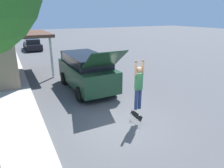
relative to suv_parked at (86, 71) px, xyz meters
name	(u,v)px	position (x,y,z in m)	size (l,w,h in m)	color
ground_plane	(120,124)	(-0.25, -4.37, -1.12)	(120.00, 120.00, 0.00)	#49494C
sidewalk	(14,90)	(-3.85, 1.63, -1.07)	(1.80, 80.00, 0.10)	#ADA89E
suv_parked	(86,71)	(0.00, 0.00, 0.00)	(2.14, 5.49, 2.68)	#193823
car_down_street	(32,45)	(-0.95, 16.45, -0.48)	(1.93, 4.40, 1.36)	black
skateboarder	(139,85)	(0.43, -4.55, 0.48)	(0.41, 0.23, 1.96)	navy
skateboard	(136,115)	(0.38, -4.56, -0.81)	(0.20, 0.80, 0.25)	black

